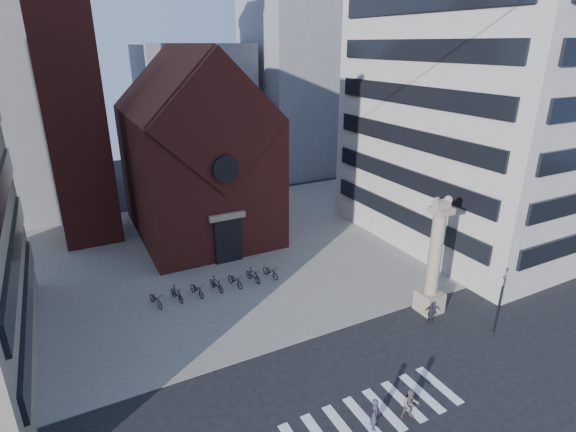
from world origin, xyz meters
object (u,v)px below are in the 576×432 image
at_px(pedestrian_2, 431,313).
at_px(scooter_0, 156,299).
at_px(lion_column, 434,268).
at_px(pedestrian_0, 375,414).
at_px(pedestrian_1, 410,404).
at_px(traffic_light, 499,303).

xyz_separation_m(pedestrian_2, scooter_0, (-16.26, 10.84, -0.21)).
distance_m(lion_column, scooter_0, 19.97).
bearing_deg(lion_column, pedestrian_2, -129.55).
height_order(pedestrian_0, pedestrian_2, pedestrian_0).
relative_size(lion_column, pedestrian_2, 5.67).
bearing_deg(scooter_0, pedestrian_2, -47.81).
bearing_deg(pedestrian_1, pedestrian_2, 66.27).
bearing_deg(lion_column, scooter_0, 150.89).
bearing_deg(pedestrian_0, lion_column, -4.99).
bearing_deg(pedestrian_0, pedestrian_2, -7.43).
bearing_deg(lion_column, traffic_light, -63.54).
relative_size(pedestrian_1, pedestrian_2, 1.14).
xyz_separation_m(lion_column, traffic_light, (1.99, -4.00, -1.17)).
distance_m(lion_column, pedestrian_1, 10.96).
relative_size(pedestrian_0, scooter_0, 0.93).
height_order(lion_column, scooter_0, lion_column).
height_order(traffic_light, pedestrian_0, traffic_light).
bearing_deg(pedestrian_1, scooter_0, 145.81).
distance_m(traffic_light, scooter_0, 23.65).
bearing_deg(scooter_0, traffic_light, -49.38).
xyz_separation_m(pedestrian_1, pedestrian_2, (7.00, 5.79, -0.11)).
distance_m(pedestrian_0, pedestrian_1, 2.04).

